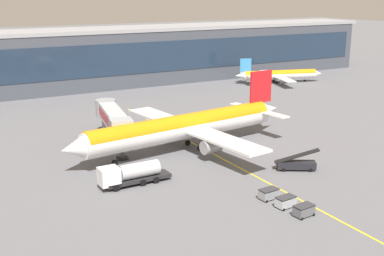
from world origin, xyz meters
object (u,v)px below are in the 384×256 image
baggage_cart_0 (304,210)px  commuter_jet_far (279,75)px  baggage_cart_2 (269,194)px  baggage_cart_1 (286,202)px  fuel_tanker (130,174)px  belt_loader (296,164)px  main_airliner (185,127)px

baggage_cart_0 → commuter_jet_far: commuter_jet_far is taller
baggage_cart_2 → commuter_jet_far: 90.44m
baggage_cart_1 → commuter_jet_far: (57.30, 72.90, 1.76)m
fuel_tanker → belt_loader: 26.25m
fuel_tanker → baggage_cart_0: 25.25m
commuter_jet_far → belt_loader: bearing=-126.7°
baggage_cart_0 → commuter_jet_far: bearing=53.2°
main_airliner → fuel_tanker: (-14.83, -10.82, -2.58)m
fuel_tanker → baggage_cart_0: fuel_tanker is taller
main_airliner → fuel_tanker: 18.54m
fuel_tanker → main_airliner: bearing=36.1°
fuel_tanker → commuter_jet_far: bearing=37.8°
baggage_cart_2 → commuter_jet_far: commuter_jet_far is taller
baggage_cart_0 → baggage_cart_1: size_ratio=1.00×
baggage_cart_2 → belt_loader: bearing=33.1°
baggage_cart_2 → baggage_cart_0: bearing=-84.8°
fuel_tanker → baggage_cart_1: (14.79, -17.04, -0.96)m
main_airliner → fuel_tanker: size_ratio=4.22×
belt_loader → baggage_cart_0: size_ratio=2.38×
baggage_cart_0 → belt_loader: bearing=52.6°
baggage_cart_0 → baggage_cart_1: bearing=95.2°
baggage_cart_0 → main_airliner: bearing=90.5°
main_airliner → belt_loader: bearing=-59.1°
belt_loader → main_airliner: bearing=120.9°
main_airliner → baggage_cart_2: (-0.33, -24.67, -3.54)m
main_airliner → fuel_tanker: main_airliner is taller
main_airliner → belt_loader: main_airliner is taller
fuel_tanker → commuter_jet_far: size_ratio=0.39×
belt_loader → baggage_cart_0: bearing=-127.4°
main_airliner → baggage_cart_1: bearing=-90.1°
baggage_cart_0 → commuter_jet_far: (57.01, 76.08, 1.76)m
fuel_tanker → belt_loader: bearing=-15.0°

